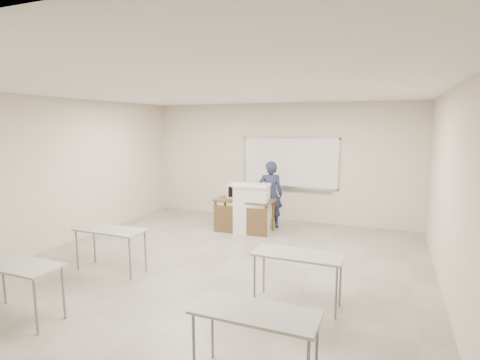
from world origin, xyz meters
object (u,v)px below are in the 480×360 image
at_px(presenter, 270,194).
at_px(podium, 252,208).
at_px(mouse, 268,200).
at_px(whiteboard, 290,163).
at_px(crt_monitor, 237,191).
at_px(keyboard, 258,184).
at_px(instructor_desk, 243,210).
at_px(laptop, 241,198).

bearing_deg(presenter, podium, 50.54).
bearing_deg(mouse, whiteboard, 63.31).
bearing_deg(mouse, crt_monitor, 154.42).
bearing_deg(keyboard, podium, -161.02).
distance_m(instructor_desk, podium, 0.21).
bearing_deg(laptop, instructor_desk, 18.13).
bearing_deg(laptop, podium, 11.72).
xyz_separation_m(whiteboard, crt_monitor, (-0.95, -1.24, -0.56)).
xyz_separation_m(crt_monitor, keyboard, (0.60, -0.18, 0.22)).
distance_m(whiteboard, mouse, 1.51).
bearing_deg(mouse, presenter, 80.59).
distance_m(podium, laptop, 0.35).
relative_size(keyboard, presenter, 0.31).
relative_size(instructor_desk, laptop, 4.21).
relative_size(crt_monitor, keyboard, 0.84).
bearing_deg(mouse, keyboard, -172.80).
relative_size(instructor_desk, podium, 1.20).
bearing_deg(presenter, instructor_desk, 38.92).
xyz_separation_m(instructor_desk, keyboard, (0.35, 0.06, 0.60)).
height_order(laptop, keyboard, keyboard).
distance_m(laptop, presenter, 0.82).
height_order(keyboard, presenter, presenter).
relative_size(whiteboard, instructor_desk, 1.85).
distance_m(instructor_desk, laptop, 0.28).
bearing_deg(instructor_desk, keyboard, 7.99).
distance_m(instructor_desk, keyboard, 0.70).
relative_size(instructor_desk, keyboard, 2.69).
xyz_separation_m(whiteboard, laptop, (-0.73, -1.49, -0.67)).
distance_m(whiteboard, presenter, 1.10).
bearing_deg(keyboard, whiteboard, 96.12).
height_order(whiteboard, instructor_desk, whiteboard).
bearing_deg(keyboard, mouse, 47.36).
bearing_deg(presenter, whiteboard, -121.29).
height_order(whiteboard, laptop, whiteboard).
bearing_deg(laptop, crt_monitor, 124.92).
distance_m(podium, presenter, 0.68).
distance_m(podium, mouse, 0.42).
height_order(crt_monitor, mouse, crt_monitor).
distance_m(crt_monitor, presenter, 0.82).
relative_size(podium, presenter, 0.70).
bearing_deg(instructor_desk, crt_monitor, 135.47).
height_order(mouse, presenter, presenter).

